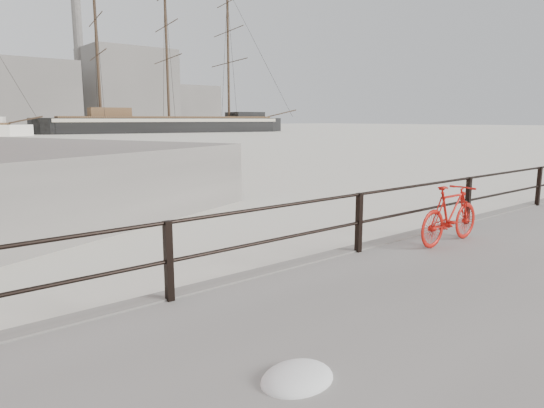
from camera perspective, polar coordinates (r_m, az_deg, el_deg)
ground at (r=11.29m, az=21.11°, el=-3.78°), size 400.00×400.00×0.00m
guardrail at (r=11.06m, az=22.06°, el=0.38°), size 28.00×0.10×1.00m
bicycle at (r=9.18m, az=20.23°, el=-1.15°), size 1.76×0.27×1.06m
barque_black at (r=95.55m, az=-11.95°, el=8.24°), size 56.83×28.17×31.17m
industrial_west at (r=148.45m, az=-28.44°, el=11.29°), size 32.00×18.00×18.00m
industrial_mid at (r=163.90m, az=-16.53°, el=12.89°), size 26.00×20.00×24.00m
industrial_east at (r=178.39m, az=-10.16°, el=11.26°), size 20.00×16.00×14.00m
smokestack at (r=164.83m, az=-21.75°, el=16.07°), size 2.80×2.80×44.00m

